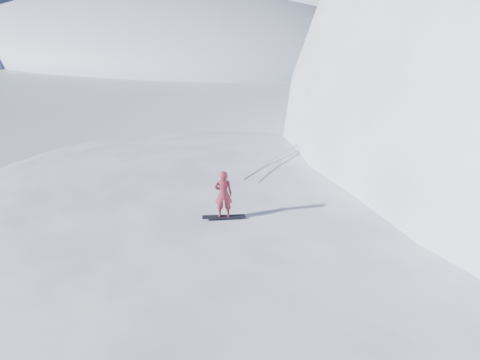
{
  "coord_description": "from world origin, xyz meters",
  "views": [
    {
      "loc": [
        9.4,
        -11.2,
        9.31
      ],
      "look_at": [
        0.96,
        0.61,
        3.5
      ],
      "focal_mm": 32.0,
      "sensor_mm": 36.0,
      "label": 1
    }
  ],
  "objects": [
    {
      "name": "ground",
      "position": [
        0.0,
        0.0,
        0.0
      ],
      "size": [
        400.0,
        400.0,
        0.0
      ],
      "primitive_type": "plane",
      "color": "white",
      "rests_on": "ground"
    },
    {
      "name": "near_ridge",
      "position": [
        1.0,
        3.0,
        0.0
      ],
      "size": [
        36.0,
        28.0,
        4.8
      ],
      "primitive_type": "ellipsoid",
      "color": "white",
      "rests_on": "ground"
    },
    {
      "name": "far_ridge_a",
      "position": [
        -70.0,
        60.0,
        0.0
      ],
      "size": [
        120.0,
        70.0,
        28.0
      ],
      "primitive_type": "ellipsoid",
      "color": "white",
      "rests_on": "ground"
    },
    {
      "name": "far_ridge_c",
      "position": [
        -40.0,
        110.0,
        0.0
      ],
      "size": [
        140.0,
        90.0,
        36.0
      ],
      "primitive_type": "ellipsoid",
      "color": "white",
      "rests_on": "ground"
    },
    {
      "name": "wind_bumps",
      "position": [
        -0.56,
        2.12,
        0.0
      ],
      "size": [
        16.0,
        14.4,
        1.0
      ],
      "color": "white",
      "rests_on": "ground"
    },
    {
      "name": "snowboard",
      "position": [
        0.96,
        -0.39,
        2.41
      ],
      "size": [
        1.37,
        1.19,
        0.03
      ],
      "primitive_type": "cube",
      "rotation": [
        0.0,
        0.0,
        0.69
      ],
      "color": "black",
      "rests_on": "near_ridge"
    },
    {
      "name": "snowboarder",
      "position": [
        0.96,
        -0.39,
        3.29
      ],
      "size": [
        0.75,
        0.72,
        1.74
      ],
      "primitive_type": "imported",
      "rotation": [
        0.0,
        0.0,
        3.83
      ],
      "color": "maroon",
      "rests_on": "snowboard"
    },
    {
      "name": "vapor_plume",
      "position": [
        -57.3,
        41.14,
        0.0
      ],
      "size": [
        9.09,
        7.27,
        6.37
      ],
      "primitive_type": "ellipsoid",
      "color": "white",
      "rests_on": "ground"
    },
    {
      "name": "board_tracks",
      "position": [
        -0.64,
        5.88,
        2.42
      ],
      "size": [
        1.38,
        5.98,
        0.04
      ],
      "color": "silver",
      "rests_on": "ground"
    }
  ]
}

